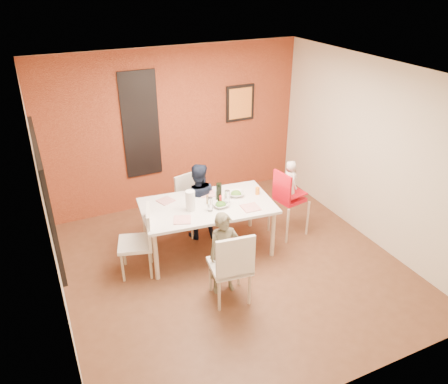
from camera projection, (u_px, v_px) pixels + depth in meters
name	position (u px, v px, depth m)	size (l,w,h in m)	color
ground	(233.00, 266.00, 6.20)	(4.50, 4.50, 0.00)	brown
ceiling	(235.00, 74.00, 4.96)	(4.50, 4.50, 0.02)	white
wall_back	(176.00, 128.00, 7.39)	(4.50, 0.02, 2.70)	beige
wall_front	(348.00, 285.00, 3.77)	(4.50, 0.02, 2.70)	beige
wall_left	(48.00, 219.00, 4.74)	(0.02, 4.50, 2.70)	beige
wall_right	(371.00, 153.00, 6.42)	(0.02, 4.50, 2.70)	beige
brick_accent_wall	(176.00, 129.00, 7.37)	(4.50, 0.02, 2.70)	maroon
picture_window_frame	(46.00, 195.00, 4.82)	(0.05, 1.70, 1.30)	black
picture_window_pane	(47.00, 194.00, 4.82)	(0.02, 1.55, 1.15)	black
glassblock_strip	(141.00, 125.00, 7.07)	(0.55, 0.03, 1.70)	silver
glassblock_surround	(141.00, 125.00, 7.06)	(0.60, 0.03, 1.76)	black
art_print_frame	(240.00, 103.00, 7.67)	(0.54, 0.03, 0.64)	black
art_print_canvas	(240.00, 103.00, 7.66)	(0.44, 0.01, 0.54)	orange
dining_table	(207.00, 209.00, 6.24)	(1.97, 1.23, 0.78)	white
chair_near	(232.00, 265.00, 5.29)	(0.54, 0.54, 1.03)	white
chair_far	(191.00, 200.00, 6.87)	(0.52, 0.52, 0.93)	beige
chair_left	(141.00, 238.00, 5.87)	(0.56, 0.56, 0.98)	white
high_chair	(287.00, 197.00, 6.67)	(0.53, 0.53, 1.09)	red
child_near	(224.00, 254.00, 5.50)	(0.42, 0.27, 1.14)	brown
child_far	(198.00, 201.00, 6.64)	(0.59, 0.46, 1.22)	black
toddler	(290.00, 180.00, 6.55)	(0.29, 0.19, 0.60)	silver
plate_near_left	(182.00, 220.00, 5.83)	(0.23, 0.23, 0.01)	white
plate_far_mid	(208.00, 194.00, 6.49)	(0.22, 0.22, 0.01)	white
plate_near_right	(251.00, 207.00, 6.12)	(0.24, 0.24, 0.01)	white
plate_far_left	(166.00, 201.00, 6.30)	(0.21, 0.21, 0.01)	silver
salad_bowl_a	(221.00, 205.00, 6.15)	(0.23, 0.23, 0.06)	white
salad_bowl_b	(236.00, 194.00, 6.44)	(0.24, 0.24, 0.06)	silver
wine_bottle	(219.00, 193.00, 6.20)	(0.08, 0.08, 0.30)	black
wine_glass_a	(210.00, 204.00, 6.01)	(0.07, 0.07, 0.20)	white
wine_glass_b	(227.00, 198.00, 6.16)	(0.08, 0.08, 0.22)	white
paper_towel_roll	(190.00, 201.00, 6.00)	(0.13, 0.13, 0.29)	white
condiment_red	(221.00, 200.00, 6.17)	(0.04, 0.04, 0.14)	red
condiment_green	(217.00, 197.00, 6.25)	(0.04, 0.04, 0.15)	#3B7426
condiment_brown	(207.00, 200.00, 6.20)	(0.03, 0.03, 0.13)	brown
sippy_cup	(257.00, 191.00, 6.47)	(0.06, 0.06, 0.11)	orange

